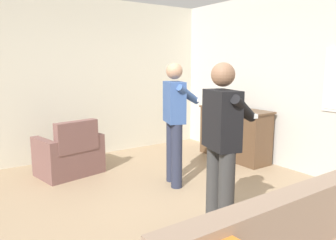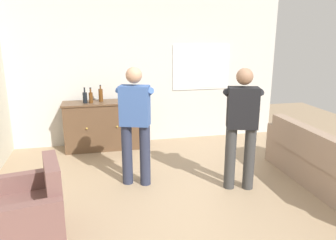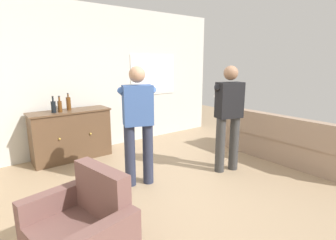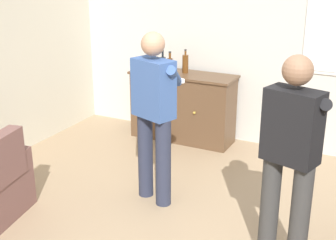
% 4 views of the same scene
% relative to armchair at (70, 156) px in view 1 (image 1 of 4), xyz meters
% --- Properties ---
extents(ground, '(10.40, 10.40, 0.00)m').
position_rel_armchair_xyz_m(ground, '(1.75, 0.38, -0.29)').
color(ground, '#9E8466').
extents(wall_back_with_window, '(5.20, 0.15, 2.80)m').
position_rel_armchair_xyz_m(wall_back_with_window, '(1.78, 3.03, 1.11)').
color(wall_back_with_window, beige).
rests_on(wall_back_with_window, ground).
extents(wall_side_left, '(0.12, 5.20, 2.80)m').
position_rel_armchair_xyz_m(wall_side_left, '(-0.91, 0.38, 1.11)').
color(wall_side_left, beige).
rests_on(wall_side_left, ground).
extents(armchair, '(0.79, 0.98, 0.85)m').
position_rel_armchair_xyz_m(armchair, '(0.00, 0.00, 0.00)').
color(armchair, brown).
rests_on(armchair, ground).
extents(sideboard_cabinet, '(1.37, 0.49, 0.89)m').
position_rel_armchair_xyz_m(sideboard_cabinet, '(0.78, 2.68, 0.16)').
color(sideboard_cabinet, brown).
rests_on(sideboard_cabinet, ground).
extents(bottle_wine_green, '(0.07, 0.07, 0.28)m').
position_rel_armchair_xyz_m(bottle_wine_green, '(0.61, 2.63, 0.71)').
color(bottle_wine_green, '#593314').
rests_on(bottle_wine_green, sideboard_cabinet).
extents(bottle_liquor_amber, '(0.08, 0.08, 0.28)m').
position_rel_armchair_xyz_m(bottle_liquor_amber, '(0.51, 2.63, 0.71)').
color(bottle_liquor_amber, black).
rests_on(bottle_liquor_amber, sideboard_cabinet).
extents(bottle_spirits_clear, '(0.08, 0.08, 0.30)m').
position_rel_armchair_xyz_m(bottle_spirits_clear, '(0.79, 2.72, 0.73)').
color(bottle_spirits_clear, '#593314').
rests_on(bottle_spirits_clear, sideboard_cabinet).
extents(person_standing_left, '(0.53, 0.52, 1.68)m').
position_rel_armchair_xyz_m(person_standing_left, '(1.22, 1.08, 0.65)').
color(person_standing_left, '#282D42').
rests_on(person_standing_left, ground).
extents(person_standing_right, '(0.54, 0.52, 1.68)m').
position_rel_armchair_xyz_m(person_standing_right, '(2.60, 0.64, 0.65)').
color(person_standing_right, '#383838').
rests_on(person_standing_right, ground).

